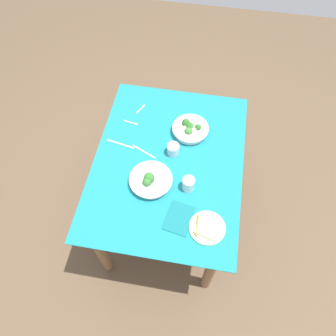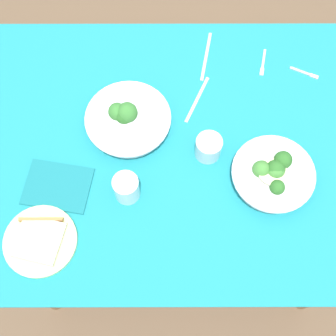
% 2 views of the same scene
% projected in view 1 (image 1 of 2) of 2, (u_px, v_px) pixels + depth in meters
% --- Properties ---
extents(ground_plane, '(6.00, 6.00, 0.00)m').
position_uv_depth(ground_plane, '(168.00, 212.00, 2.80)').
color(ground_plane, brown).
extents(dining_table, '(1.27, 0.96, 0.77)m').
position_uv_depth(dining_table, '(168.00, 172.00, 2.25)').
color(dining_table, '#197A84').
rests_on(dining_table, ground_plane).
extents(broccoli_bowl_far, '(0.25, 0.25, 0.09)m').
position_uv_depth(broccoli_bowl_far, '(190.00, 129.00, 2.24)').
color(broccoli_bowl_far, white).
rests_on(broccoli_bowl_far, dining_table).
extents(broccoli_bowl_near, '(0.27, 0.27, 0.09)m').
position_uv_depth(broccoli_bowl_near, '(150.00, 180.00, 2.04)').
color(broccoli_bowl_near, white).
rests_on(broccoli_bowl_near, dining_table).
extents(bread_side_plate, '(0.21, 0.21, 0.03)m').
position_uv_depth(bread_side_plate, '(207.00, 227.00, 1.90)').
color(bread_side_plate, '#B7D684').
rests_on(bread_side_plate, dining_table).
extents(water_glass_center, '(0.08, 0.08, 0.09)m').
position_uv_depth(water_glass_center, '(188.00, 184.00, 2.00)').
color(water_glass_center, silver).
rests_on(water_glass_center, dining_table).
extents(water_glass_side, '(0.08, 0.08, 0.08)m').
position_uv_depth(water_glass_side, '(173.00, 149.00, 2.15)').
color(water_glass_side, silver).
rests_on(water_glass_side, dining_table).
extents(fork_by_far_bowl, '(0.03, 0.11, 0.00)m').
position_uv_depth(fork_by_far_bowl, '(131.00, 123.00, 2.31)').
color(fork_by_far_bowl, '#B7B7BC').
rests_on(fork_by_far_bowl, dining_table).
extents(fork_by_near_bowl, '(0.09, 0.05, 0.00)m').
position_uv_depth(fork_by_near_bowl, '(141.00, 109.00, 2.38)').
color(fork_by_near_bowl, '#B7B7BC').
rests_on(fork_by_near_bowl, dining_table).
extents(table_knife_left, '(0.05, 0.20, 0.00)m').
position_uv_depth(table_knife_left, '(120.00, 144.00, 2.22)').
color(table_knife_left, '#B7B7BC').
rests_on(table_knife_left, dining_table).
extents(table_knife_right, '(0.08, 0.17, 0.00)m').
position_uv_depth(table_knife_right, '(144.00, 152.00, 2.18)').
color(table_knife_right, '#B7B7BC').
rests_on(table_knife_right, dining_table).
extents(napkin_folded_upper, '(0.22, 0.18, 0.01)m').
position_uv_depth(napkin_folded_upper, '(179.00, 218.00, 1.93)').
color(napkin_folded_upper, '#156870').
rests_on(napkin_folded_upper, dining_table).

